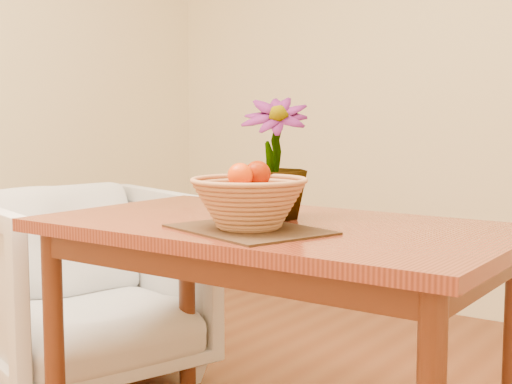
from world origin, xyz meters
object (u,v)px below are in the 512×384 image
Objects in this scene: potted_plant at (274,158)px; wicker_basket at (249,205)px; armchair at (84,276)px; table at (274,251)px.

wicker_basket is at bearing -101.53° from potted_plant.
wicker_basket reaches higher than armchair.
wicker_basket is at bearing -79.47° from table.
potted_plant is at bearing -77.80° from armchair.
wicker_basket is (0.03, -0.17, 0.16)m from table.
armchair is (-1.03, 0.16, -0.24)m from table.
armchair reaches higher than table.
potted_plant is 1.11m from armchair.
potted_plant reaches higher than armchair.
potted_plant is 0.44× the size of armchair.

